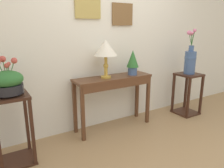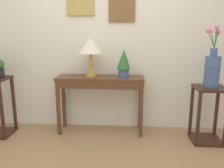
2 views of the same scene
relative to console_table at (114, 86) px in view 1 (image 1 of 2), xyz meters
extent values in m
cube|color=silver|center=(0.05, 0.28, 0.74)|extent=(9.00, 0.10, 2.80)
cube|color=tan|center=(-0.28, 0.22, 1.09)|extent=(0.37, 0.02, 0.30)
cube|color=tan|center=(-0.28, 0.21, 1.09)|extent=(0.30, 0.01, 0.24)
cube|color=brown|center=(0.28, 0.22, 1.01)|extent=(0.35, 0.02, 0.32)
cube|color=#56AB5C|center=(0.28, 0.21, 1.01)|extent=(0.28, 0.01, 0.25)
cube|color=#56331E|center=(0.00, 0.02, 0.11)|extent=(1.17, 0.34, 0.03)
cube|color=#56331E|center=(0.00, -0.13, 0.05)|extent=(1.11, 0.03, 0.10)
cube|color=#56331E|center=(-0.55, -0.12, -0.28)|extent=(0.04, 0.04, 0.76)
cube|color=#56331E|center=(0.55, -0.12, -0.28)|extent=(0.04, 0.04, 0.76)
cube|color=#56331E|center=(-0.55, 0.16, -0.28)|extent=(0.04, 0.04, 0.76)
cube|color=#56331E|center=(0.55, 0.16, -0.28)|extent=(0.04, 0.04, 0.76)
cylinder|color=gold|center=(-0.12, 0.02, 0.14)|extent=(0.14, 0.14, 0.02)
cylinder|color=gold|center=(-0.12, 0.02, 0.23)|extent=(0.05, 0.05, 0.14)
sphere|color=gold|center=(-0.12, 0.02, 0.30)|extent=(0.07, 0.07, 0.07)
cylinder|color=gold|center=(-0.12, 0.02, 0.37)|extent=(0.04, 0.04, 0.14)
cone|color=beige|center=(-0.12, 0.02, 0.55)|extent=(0.32, 0.32, 0.21)
cylinder|color=#3D5684|center=(0.32, -0.01, 0.19)|extent=(0.14, 0.14, 0.12)
cone|color=#2D662D|center=(0.32, -0.01, 0.37)|extent=(0.18, 0.18, 0.25)
cube|color=#381E14|center=(-1.39, -0.16, 0.12)|extent=(0.38, 0.38, 0.03)
cube|color=#381E14|center=(-1.39, -0.16, -0.65)|extent=(0.38, 0.38, 0.03)
cube|color=#381E14|center=(-1.23, -0.32, -0.26)|extent=(0.04, 0.03, 0.74)
cube|color=#381E14|center=(-1.23, 0.01, -0.26)|extent=(0.04, 0.04, 0.74)
cylinder|color=black|center=(-1.39, -0.16, 0.14)|extent=(0.14, 0.14, 0.02)
cylinder|color=black|center=(-1.39, -0.16, 0.20)|extent=(0.30, 0.30, 0.10)
ellipsoid|color=#2D662D|center=(-1.39, -0.16, 0.31)|extent=(0.32, 0.32, 0.17)
cylinder|color=#2D662D|center=(-1.38, -0.15, 0.36)|extent=(0.04, 0.03, 0.21)
sphere|color=#B7473D|center=(-1.36, -0.14, 0.46)|extent=(0.04, 0.04, 0.04)
cylinder|color=#2D662D|center=(-1.35, -0.16, 0.37)|extent=(0.10, 0.01, 0.24)
sphere|color=#B7473D|center=(-1.31, -0.15, 0.49)|extent=(0.06, 0.06, 0.06)
cylinder|color=#2D662D|center=(-1.40, -0.12, 0.38)|extent=(0.02, 0.10, 0.26)
sphere|color=#B7473D|center=(-1.40, -0.07, 0.50)|extent=(0.07, 0.07, 0.07)
cylinder|color=#2D662D|center=(-1.39, -0.15, 0.35)|extent=(0.03, 0.03, 0.19)
sphere|color=#B7473D|center=(-1.38, -0.14, 0.44)|extent=(0.05, 0.05, 0.05)
cylinder|color=#2D662D|center=(-1.42, -0.15, 0.37)|extent=(0.07, 0.02, 0.25)
cube|color=#381E14|center=(1.39, -0.18, 0.04)|extent=(0.38, 0.38, 0.03)
cube|color=#381E14|center=(1.39, -0.18, -0.65)|extent=(0.38, 0.38, 0.03)
cube|color=#381E14|center=(1.23, -0.34, -0.30)|extent=(0.04, 0.03, 0.66)
cube|color=#381E14|center=(1.56, -0.34, -0.30)|extent=(0.04, 0.03, 0.66)
cube|color=#381E14|center=(1.23, -0.01, -0.30)|extent=(0.04, 0.04, 0.66)
cube|color=#381E14|center=(1.56, -0.01, -0.30)|extent=(0.04, 0.04, 0.66)
cylinder|color=#3D5684|center=(1.39, -0.18, 0.25)|extent=(0.18, 0.18, 0.38)
sphere|color=#3D5684|center=(1.39, -0.18, 0.33)|extent=(0.19, 0.19, 0.19)
cylinder|color=#3D5684|center=(1.39, -0.18, 0.48)|extent=(0.08, 0.08, 0.09)
cylinder|color=#2D662D|center=(1.41, -0.17, 0.63)|extent=(0.05, 0.03, 0.20)
sphere|color=pink|center=(1.43, -0.16, 0.73)|extent=(0.04, 0.04, 0.04)
cylinder|color=#2D662D|center=(1.35, -0.18, 0.64)|extent=(0.09, 0.01, 0.21)
sphere|color=pink|center=(1.31, -0.17, 0.74)|extent=(0.07, 0.07, 0.07)
cylinder|color=#2D662D|center=(1.36, -0.19, 0.63)|extent=(0.07, 0.04, 0.20)
sphere|color=pink|center=(1.33, -0.21, 0.73)|extent=(0.04, 0.04, 0.04)
cylinder|color=#2D662D|center=(1.39, -0.20, 0.65)|extent=(0.02, 0.05, 0.24)
sphere|color=pink|center=(1.38, -0.22, 0.77)|extent=(0.05, 0.05, 0.05)
cylinder|color=#2D662D|center=(1.42, -0.15, 0.63)|extent=(0.06, 0.07, 0.19)
sphere|color=pink|center=(1.44, -0.12, 0.72)|extent=(0.07, 0.07, 0.07)
camera|label=1|loc=(-1.59, -2.55, 0.82)|focal=34.43mm
camera|label=2|loc=(0.36, -3.08, 0.74)|focal=37.80mm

